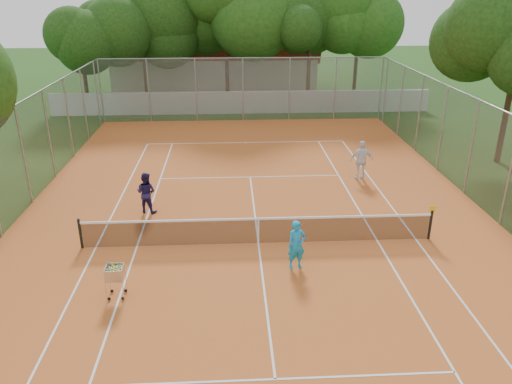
{
  "coord_description": "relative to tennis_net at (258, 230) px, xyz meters",
  "views": [
    {
      "loc": [
        -0.91,
        -15.07,
        8.17
      ],
      "look_at": [
        0.0,
        1.5,
        1.3
      ],
      "focal_mm": 35.0,
      "sensor_mm": 36.0,
      "label": 1
    }
  ],
  "objects": [
    {
      "name": "court_pad",
      "position": [
        0.0,
        0.0,
        -0.5
      ],
      "size": [
        18.0,
        34.0,
        0.02
      ],
      "primitive_type": "cube",
      "color": "#C05F25",
      "rests_on": "ground"
    },
    {
      "name": "tropical_trees",
      "position": [
        0.0,
        22.0,
        4.49
      ],
      "size": [
        29.0,
        19.0,
        10.0
      ],
      "primitive_type": "cube",
      "color": "#13330C",
      "rests_on": "ground"
    },
    {
      "name": "boundary_wall",
      "position": [
        0.0,
        19.0,
        0.24
      ],
      "size": [
        26.0,
        0.3,
        1.5
      ],
      "primitive_type": "cube",
      "color": "silver",
      "rests_on": "ground"
    },
    {
      "name": "ball_hopper",
      "position": [
        -4.18,
        -2.93,
        0.03
      ],
      "size": [
        0.56,
        0.56,
        1.05
      ],
      "primitive_type": "cube",
      "rotation": [
        0.0,
        0.0,
        0.12
      ],
      "color": "silver",
      "rests_on": "court_pad"
    },
    {
      "name": "ground",
      "position": [
        0.0,
        0.0,
        -0.51
      ],
      "size": [
        120.0,
        120.0,
        0.0
      ],
      "primitive_type": "plane",
      "color": "#193B10",
      "rests_on": "ground"
    },
    {
      "name": "player_far_right",
      "position": [
        4.99,
        5.86,
        0.42
      ],
      "size": [
        1.07,
        0.46,
        1.81
      ],
      "primitive_type": "imported",
      "rotation": [
        0.0,
        0.0,
        3.12
      ],
      "color": "white",
      "rests_on": "court_pad"
    },
    {
      "name": "tennis_net",
      "position": [
        0.0,
        0.0,
        0.0
      ],
      "size": [
        11.88,
        0.1,
        0.98
      ],
      "primitive_type": "cube",
      "color": "black",
      "rests_on": "court_pad"
    },
    {
      "name": "player_near",
      "position": [
        1.08,
        -1.64,
        0.3
      ],
      "size": [
        0.65,
        0.51,
        1.59
      ],
      "primitive_type": "imported",
      "rotation": [
        0.0,
        0.0,
        0.25
      ],
      "color": "#1890CD",
      "rests_on": "court_pad"
    },
    {
      "name": "court_lines",
      "position": [
        0.0,
        0.0,
        -0.49
      ],
      "size": [
        10.98,
        23.78,
        0.01
      ],
      "primitive_type": "cube",
      "color": "white",
      "rests_on": "court_pad"
    },
    {
      "name": "perimeter_fence",
      "position": [
        0.0,
        0.0,
        1.49
      ],
      "size": [
        18.0,
        34.0,
        4.0
      ],
      "primitive_type": "cube",
      "color": "slate",
      "rests_on": "ground"
    },
    {
      "name": "clubhouse",
      "position": [
        -2.0,
        29.0,
        1.69
      ],
      "size": [
        16.4,
        9.0,
        4.4
      ],
      "primitive_type": "cube",
      "color": "beige",
      "rests_on": "ground"
    },
    {
      "name": "player_far_left",
      "position": [
        -4.16,
        2.83,
        0.31
      ],
      "size": [
        0.94,
        0.84,
        1.61
      ],
      "primitive_type": "imported",
      "rotation": [
        0.0,
        0.0,
        2.79
      ],
      "color": "#22184A",
      "rests_on": "court_pad"
    }
  ]
}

